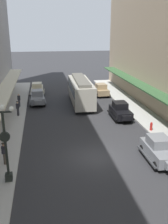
# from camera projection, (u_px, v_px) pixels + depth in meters

# --- Properties ---
(ground_plane) EXTENTS (200.00, 200.00, 0.00)m
(ground_plane) POSITION_uv_depth(u_px,v_px,m) (97.00, 157.00, 19.92)
(ground_plane) COLOR #2D2D30
(parked_car_0) EXTENTS (2.30, 4.32, 1.84)m
(parked_car_0) POSITION_uv_depth(u_px,v_px,m) (100.00, 89.00, 38.08)
(parked_car_0) COLOR #997F5B
(parked_car_0) RESTS_ON ground
(parked_car_1) EXTENTS (2.25, 4.30, 1.84)m
(parked_car_1) POSITION_uv_depth(u_px,v_px,m) (159.00, 149.00, 19.18)
(parked_car_1) COLOR slate
(parked_car_1) RESTS_ON ground
(parked_car_2) EXTENTS (2.18, 4.28, 1.84)m
(parked_car_2) POSITION_uv_depth(u_px,v_px,m) (120.00, 110.00, 28.30)
(parked_car_2) COLOR black
(parked_car_2) RESTS_ON ground
(parked_car_3) EXTENTS (2.27, 4.31, 1.84)m
(parked_car_3) POSITION_uv_depth(u_px,v_px,m) (37.00, 97.00, 33.82)
(parked_car_3) COLOR slate
(parked_car_3) RESTS_ON ground
(parked_car_4) EXTENTS (2.23, 4.29, 1.84)m
(parked_car_4) POSITION_uv_depth(u_px,v_px,m) (37.00, 88.00, 38.74)
(parked_car_4) COLOR beige
(parked_car_4) RESTS_ON ground
(streetcar) EXTENTS (2.78, 9.67, 3.46)m
(streetcar) POSITION_uv_depth(u_px,v_px,m) (81.00, 90.00, 33.49)
(streetcar) COLOR #ADA899
(streetcar) RESTS_ON ground
(lamp_post_with_clock) EXTENTS (1.42, 0.44, 5.16)m
(lamp_post_with_clock) POSITION_uv_depth(u_px,v_px,m) (5.00, 141.00, 15.76)
(lamp_post_with_clock) COLOR black
(lamp_post_with_clock) RESTS_ON sidewalk_left
(fire_hydrant) EXTENTS (0.24, 0.24, 0.82)m
(fire_hydrant) POSITION_uv_depth(u_px,v_px,m) (151.00, 126.00, 24.73)
(fire_hydrant) COLOR #B21E19
(fire_hydrant) RESTS_ON sidewalk_right
(pedestrian_0) EXTENTS (0.36, 0.28, 1.67)m
(pedestrian_0) POSITION_uv_depth(u_px,v_px,m) (4.00, 153.00, 18.39)
(pedestrian_0) COLOR #4C4238
(pedestrian_0) RESTS_ON sidewalk_left
(pedestrian_2) EXTENTS (0.36, 0.28, 1.67)m
(pedestrian_2) POSITION_uv_depth(u_px,v_px,m) (18.00, 108.00, 28.78)
(pedestrian_2) COLOR #2D2D33
(pedestrian_2) RESTS_ON sidewalk_left
(pedestrian_3) EXTENTS (0.36, 0.24, 1.64)m
(pedestrian_3) POSITION_uv_depth(u_px,v_px,m) (19.00, 100.00, 32.18)
(pedestrian_3) COLOR #2D2D33
(pedestrian_3) RESTS_ON sidewalk_left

